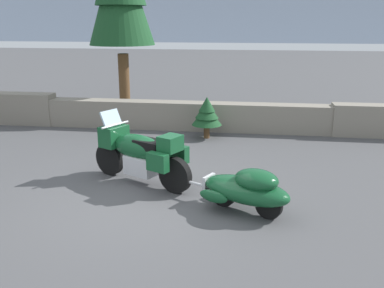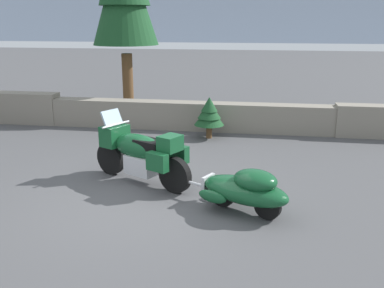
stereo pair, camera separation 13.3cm
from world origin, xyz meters
TOP-DOWN VIEW (x-y plane):
  - ground_plane at (0.00, 0.00)m, footprint 80.00×80.00m
  - stone_guard_wall at (-0.35, 5.05)m, footprint 24.00×0.60m
  - touring_motorcycle at (-0.22, 0.79)m, footprint 2.12×1.36m
  - car_shaped_trailer at (1.81, -0.24)m, footprint 2.13×1.32m
  - pine_sapling_near at (0.68, 4.21)m, footprint 0.79×0.79m

SIDE VIEW (x-z plane):
  - ground_plane at x=0.00m, z-range 0.00..0.00m
  - car_shaped_trailer at x=1.81m, z-range 0.03..0.79m
  - stone_guard_wall at x=-0.35m, z-range -0.03..0.90m
  - touring_motorcycle at x=-0.22m, z-range -0.04..1.29m
  - pine_sapling_near at x=0.68m, z-range 0.14..1.24m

